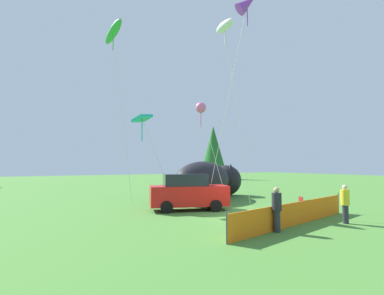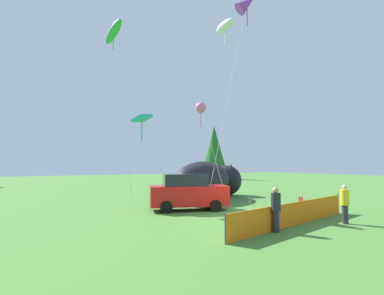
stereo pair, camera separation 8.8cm
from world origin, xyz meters
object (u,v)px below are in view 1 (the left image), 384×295
spectator_in_grey_shirt (277,208)px  kite_teal_diamond (143,120)px  parked_car (188,192)px  kite_pink_octopus (201,108)px  kite_green_fish (113,32)px  kite_white_ghost (225,27)px  folding_chair (303,204)px  spectator_in_blue_shirt (345,202)px  kite_purple_delta (247,5)px  inflatable_cat (209,182)px

spectator_in_grey_shirt → kite_teal_diamond: size_ratio=0.31×
kite_teal_diamond → spectator_in_grey_shirt: bearing=-72.0°
parked_car → kite_pink_octopus: bearing=64.4°
kite_green_fish → kite_white_ghost: (6.33, -4.37, 0.05)m
folding_chair → spectator_in_blue_shirt: (-0.39, -2.55, 0.38)m
folding_chair → kite_green_fish: 16.50m
spectator_in_blue_shirt → kite_white_ghost: bearing=94.6°
kite_purple_delta → kite_teal_diamond: size_ratio=2.29×
kite_purple_delta → kite_white_ghost: kite_purple_delta is taller
spectator_in_grey_shirt → kite_pink_octopus: (1.86, 8.65, 5.36)m
folding_chair → kite_pink_octopus: (-2.29, 6.34, 5.76)m
kite_pink_octopus → inflatable_cat: bearing=43.3°
kite_teal_diamond → parked_car: bearing=-35.0°
kite_pink_octopus → kite_white_ghost: bearing=-38.8°
parked_car → spectator_in_blue_shirt: (4.15, -6.51, -0.09)m
spectator_in_blue_shirt → spectator_in_grey_shirt: bearing=176.5°
spectator_in_grey_shirt → kite_green_fish: size_ratio=0.14×
kite_purple_delta → spectator_in_grey_shirt: bearing=-118.6°
kite_pink_octopus → folding_chair: bearing=-70.2°
kite_green_fish → spectator_in_blue_shirt: bearing=-60.4°
kite_purple_delta → kite_white_ghost: bearing=78.5°
parked_car → spectator_in_blue_shirt: 7.73m
kite_pink_octopus → spectator_in_blue_shirt: bearing=-77.9°
kite_teal_diamond → kite_white_ghost: (5.66, -0.15, 6.65)m
kite_purple_delta → kite_teal_diamond: 8.87m
folding_chair → kite_teal_diamond: size_ratio=0.16×
folding_chair → kite_white_ghost: kite_white_ghost is taller
kite_white_ghost → inflatable_cat: bearing=84.8°
parked_car → kite_pink_octopus: (2.25, 2.37, 5.29)m
parked_car → folding_chair: size_ratio=5.17×
parked_car → kite_purple_delta: 11.16m
spectator_in_grey_shirt → kite_pink_octopus: size_ratio=0.25×
spectator_in_blue_shirt → kite_green_fish: kite_green_fish is taller
spectator_in_grey_shirt → kite_purple_delta: size_ratio=0.14×
spectator_in_blue_shirt → kite_pink_octopus: 10.56m
parked_car → spectator_in_blue_shirt: parked_car is taller
folding_chair → kite_white_ghost: size_ratio=0.07×
folding_chair → spectator_in_grey_shirt: bearing=-126.0°
inflatable_cat → kite_white_ghost: kite_white_ghost is taller
inflatable_cat → spectator_in_grey_shirt: bearing=-139.4°
kite_pink_octopus → kite_teal_diamond: bearing=-168.8°
parked_car → kite_purple_delta: bearing=-11.9°
inflatable_cat → kite_purple_delta: bearing=-129.7°
inflatable_cat → kite_purple_delta: 11.74m
parked_car → spectator_in_grey_shirt: size_ratio=2.71×
parked_car → inflatable_cat: size_ratio=0.56×
kite_green_fish → kite_teal_diamond: (0.68, -4.23, -6.60)m
spectator_in_blue_shirt → kite_purple_delta: (-1.25, 4.84, 10.73)m
kite_teal_diamond → spectator_in_blue_shirt: bearing=-51.9°
kite_white_ghost → parked_car: bearing=-159.0°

